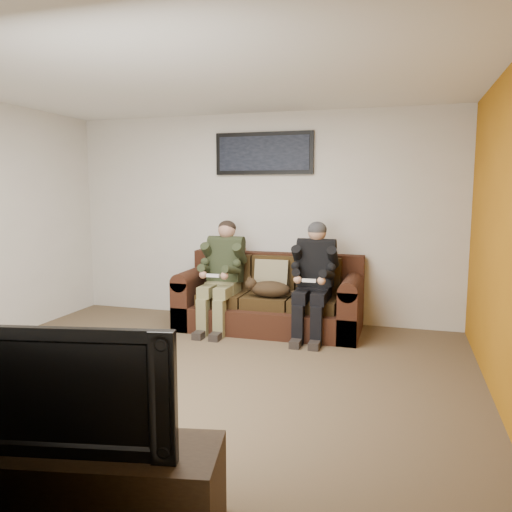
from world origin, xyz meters
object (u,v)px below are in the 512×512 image
(cat, at_px, (269,289))
(framed_poster, at_px, (264,153))
(tv_stand, at_px, (77,488))
(television, at_px, (72,385))
(sofa, at_px, (271,300))
(person_right, at_px, (314,273))
(person_left, at_px, (222,269))

(cat, distance_m, framed_poster, 1.72)
(tv_stand, bearing_deg, television, -115.12)
(sofa, height_order, cat, sofa)
(cat, height_order, television, television)
(person_right, bearing_deg, framed_poster, 142.88)
(sofa, distance_m, person_left, 0.70)
(person_right, bearing_deg, tv_stand, -98.22)
(sofa, xyz_separation_m, person_right, (0.55, -0.18, 0.39))
(person_left, relative_size, cat, 1.95)
(framed_poster, bearing_deg, person_right, -37.12)
(sofa, relative_size, person_left, 1.67)
(sofa, bearing_deg, person_left, -162.00)
(television, bearing_deg, person_right, 70.69)
(person_left, distance_m, cat, 0.63)
(person_left, height_order, framed_poster, framed_poster)
(person_left, height_order, television, person_left)
(person_left, xyz_separation_m, tv_stand, (0.58, -3.60, -0.50))
(sofa, height_order, person_left, person_left)
(cat, bearing_deg, sofa, 99.13)
(sofa, relative_size, framed_poster, 1.71)
(sofa, xyz_separation_m, television, (0.03, -3.78, 0.41))
(tv_stand, bearing_deg, framed_poster, 82.08)
(person_left, xyz_separation_m, person_right, (1.10, 0.00, 0.00))
(framed_poster, distance_m, tv_stand, 4.58)
(person_right, relative_size, tv_stand, 0.93)
(person_right, height_order, framed_poster, framed_poster)
(person_right, bearing_deg, cat, -170.42)
(tv_stand, height_order, television, television)
(cat, relative_size, tv_stand, 0.47)
(framed_poster, xyz_separation_m, television, (0.23, -4.17, -1.36))
(person_right, bearing_deg, person_left, -179.98)
(sofa, relative_size, tv_stand, 1.54)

